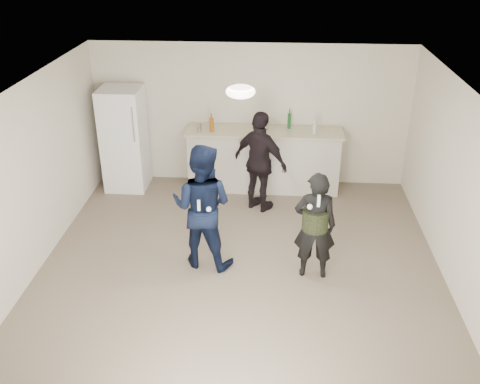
# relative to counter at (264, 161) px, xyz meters

# --- Properties ---
(floor) EXTENTS (6.00, 6.00, 0.00)m
(floor) POSITION_rel_counter_xyz_m (-0.25, -2.67, -0.53)
(floor) COLOR #6B5B4C
(floor) RESTS_ON ground
(ceiling) EXTENTS (6.00, 6.00, 0.00)m
(ceiling) POSITION_rel_counter_xyz_m (-0.25, -2.67, 1.98)
(ceiling) COLOR silver
(ceiling) RESTS_ON wall_back
(wall_back) EXTENTS (6.00, 0.00, 6.00)m
(wall_back) POSITION_rel_counter_xyz_m (-0.25, 0.33, 0.72)
(wall_back) COLOR beige
(wall_back) RESTS_ON floor
(wall_front) EXTENTS (6.00, 0.00, 6.00)m
(wall_front) POSITION_rel_counter_xyz_m (-0.25, -5.67, 0.72)
(wall_front) COLOR beige
(wall_front) RESTS_ON floor
(wall_left) EXTENTS (0.00, 6.00, 6.00)m
(wall_left) POSITION_rel_counter_xyz_m (-3.00, -2.67, 0.72)
(wall_left) COLOR beige
(wall_left) RESTS_ON floor
(wall_right) EXTENTS (0.00, 6.00, 6.00)m
(wall_right) POSITION_rel_counter_xyz_m (2.50, -2.67, 0.72)
(wall_right) COLOR beige
(wall_right) RESTS_ON floor
(counter) EXTENTS (2.60, 0.56, 1.05)m
(counter) POSITION_rel_counter_xyz_m (0.00, 0.00, 0.00)
(counter) COLOR beige
(counter) RESTS_ON floor
(counter_top) EXTENTS (2.68, 0.64, 0.04)m
(counter_top) POSITION_rel_counter_xyz_m (0.00, 0.00, 0.55)
(counter_top) COLOR beige
(counter_top) RESTS_ON counter
(fridge) EXTENTS (0.70, 0.70, 1.80)m
(fridge) POSITION_rel_counter_xyz_m (-2.42, -0.07, 0.38)
(fridge) COLOR white
(fridge) RESTS_ON floor
(fridge_handle) EXTENTS (0.02, 0.02, 0.60)m
(fridge_handle) POSITION_rel_counter_xyz_m (-2.14, -0.44, 0.78)
(fridge_handle) COLOR silver
(fridge_handle) RESTS_ON fridge
(ceiling_dome) EXTENTS (0.36, 0.36, 0.16)m
(ceiling_dome) POSITION_rel_counter_xyz_m (-0.25, -2.37, 1.93)
(ceiling_dome) COLOR white
(ceiling_dome) RESTS_ON ceiling
(shaker) EXTENTS (0.08, 0.08, 0.17)m
(shaker) POSITION_rel_counter_xyz_m (-1.09, -0.15, 0.65)
(shaker) COLOR #B6B6BB
(shaker) RESTS_ON counter_top
(man) EXTENTS (0.98, 0.83, 1.76)m
(man) POSITION_rel_counter_xyz_m (-0.76, -2.40, 0.35)
(man) COLOR #0F1C40
(man) RESTS_ON floor
(woman) EXTENTS (0.56, 0.37, 1.51)m
(woman) POSITION_rel_counter_xyz_m (0.73, -2.59, 0.23)
(woman) COLOR black
(woman) RESTS_ON floor
(camo_shorts) EXTENTS (0.34, 0.34, 0.28)m
(camo_shorts) POSITION_rel_counter_xyz_m (0.73, -2.59, 0.32)
(camo_shorts) COLOR #253217
(camo_shorts) RESTS_ON woman
(spectator) EXTENTS (1.04, 0.89, 1.68)m
(spectator) POSITION_rel_counter_xyz_m (-0.04, -0.78, 0.31)
(spectator) COLOR black
(spectator) RESTS_ON floor
(remote_man) EXTENTS (0.04, 0.04, 0.15)m
(remote_man) POSITION_rel_counter_xyz_m (-0.76, -2.68, 0.53)
(remote_man) COLOR white
(remote_man) RESTS_ON man
(nunchuk_man) EXTENTS (0.07, 0.07, 0.07)m
(nunchuk_man) POSITION_rel_counter_xyz_m (-0.64, -2.65, 0.45)
(nunchuk_man) COLOR white
(nunchuk_man) RESTS_ON man
(remote_woman) EXTENTS (0.04, 0.04, 0.15)m
(remote_woman) POSITION_rel_counter_xyz_m (0.73, -2.84, 0.72)
(remote_woman) COLOR white
(remote_woman) RESTS_ON woman
(nunchuk_woman) EXTENTS (0.07, 0.07, 0.07)m
(nunchuk_woman) POSITION_rel_counter_xyz_m (0.63, -2.81, 0.62)
(nunchuk_woman) COLOR white
(nunchuk_woman) RESTS_ON woman
(bottle_cluster) EXTENTS (1.80, 0.33, 0.26)m
(bottle_cluster) POSITION_rel_counter_xyz_m (-0.04, -0.04, 0.68)
(bottle_cluster) COLOR silver
(bottle_cluster) RESTS_ON counter_top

